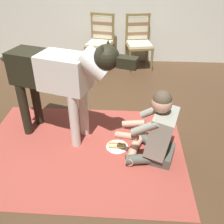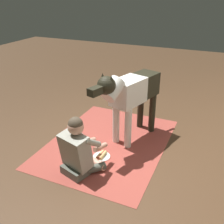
{
  "view_description": "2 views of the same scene",
  "coord_description": "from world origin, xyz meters",
  "views": [
    {
      "loc": [
        0.44,
        -2.48,
        2.02
      ],
      "look_at": [
        0.29,
        -0.13,
        0.52
      ],
      "focal_mm": 42.14,
      "sensor_mm": 36.0,
      "label": 1
    },
    {
      "loc": [
        3.27,
        1.39,
        2.31
      ],
      "look_at": [
        0.4,
        0.12,
        0.8
      ],
      "focal_mm": 42.27,
      "sensor_mm": 36.0,
      "label": 2
    }
  ],
  "objects": [
    {
      "name": "hot_dog_on_plate",
      "position": [
        0.35,
        -0.08,
        0.02
      ],
      "size": [
        0.26,
        0.26,
        0.06
      ],
      "color": "silver",
      "rests_on": "ground"
    },
    {
      "name": "area_rug",
      "position": [
        -0.06,
        -0.15,
        0.0
      ],
      "size": [
        2.35,
        1.78,
        0.01
      ],
      "primitive_type": "cube",
      "color": "#9A3F35",
      "rests_on": "ground"
    },
    {
      "name": "person_sitting_on_floor",
      "position": [
        0.77,
        -0.21,
        0.34
      ],
      "size": [
        0.7,
        0.59,
        0.84
      ],
      "color": "#4E5147",
      "rests_on": "ground"
    },
    {
      "name": "ground_plane",
      "position": [
        0.0,
        0.0,
        0.0
      ],
      "size": [
        15.39,
        15.39,
        0.0
      ],
      "primitive_type": "plane",
      "color": "#49311F"
    },
    {
      "name": "large_dog",
      "position": [
        -0.3,
        0.12,
        0.82
      ],
      "size": [
        1.59,
        0.64,
        1.25
      ],
      "color": "silver",
      "rests_on": "ground"
    }
  ]
}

